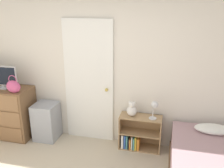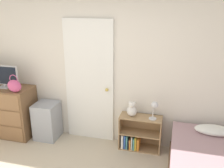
{
  "view_description": "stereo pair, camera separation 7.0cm",
  "coord_description": "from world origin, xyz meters",
  "views": [
    {
      "loc": [
        0.94,
        -1.86,
        2.37
      ],
      "look_at": [
        0.09,
        1.66,
        1.12
      ],
      "focal_mm": 40.0,
      "sensor_mm": 36.0,
      "label": 1
    },
    {
      "loc": [
        1.01,
        -1.84,
        2.37
      ],
      "look_at": [
        0.09,
        1.66,
        1.12
      ],
      "focal_mm": 40.0,
      "sensor_mm": 36.0,
      "label": 2
    }
  ],
  "objects": [
    {
      "name": "bookshelf",
      "position": [
        0.49,
        1.76,
        0.23
      ],
      "size": [
        0.68,
        0.28,
        0.58
      ],
      "color": "tan",
      "rests_on": "ground_plane"
    },
    {
      "name": "storage_bin",
      "position": [
        -1.1,
        1.69,
        0.33
      ],
      "size": [
        0.39,
        0.4,
        0.65
      ],
      "color": "#999EA8",
      "rests_on": "ground_plane"
    },
    {
      "name": "wall_back",
      "position": [
        0.0,
        1.94,
        1.27
      ],
      "size": [
        10.0,
        0.06,
        2.55
      ],
      "color": "silver",
      "rests_on": "ground_plane"
    },
    {
      "name": "desk_lamp",
      "position": [
        0.75,
        1.71,
        0.8
      ],
      "size": [
        0.14,
        0.13,
        0.3
      ],
      "color": "silver",
      "rests_on": "bookshelf"
    },
    {
      "name": "teddy_bear",
      "position": [
        0.4,
        1.75,
        0.69
      ],
      "size": [
        0.16,
        0.16,
        0.25
      ],
      "color": "silver",
      "rests_on": "bookshelf"
    },
    {
      "name": "tv",
      "position": [
        -1.83,
        1.63,
        1.11
      ],
      "size": [
        0.57,
        0.16,
        0.4
      ],
      "color": "#B7B7BC",
      "rests_on": "dresser"
    },
    {
      "name": "dresser",
      "position": [
        -1.81,
        1.64,
        0.45
      ],
      "size": [
        0.87,
        0.51,
        0.9
      ],
      "color": "brown",
      "rests_on": "ground_plane"
    },
    {
      "name": "door_closed",
      "position": [
        -0.36,
        1.89,
        1.04
      ],
      "size": [
        0.84,
        0.09,
        2.08
      ],
      "color": "white",
      "rests_on": "ground_plane"
    },
    {
      "name": "handbag",
      "position": [
        -1.52,
        1.48,
        1.01
      ],
      "size": [
        0.25,
        0.12,
        0.3
      ],
      "color": "#C64C7F",
      "rests_on": "dresser"
    }
  ]
}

